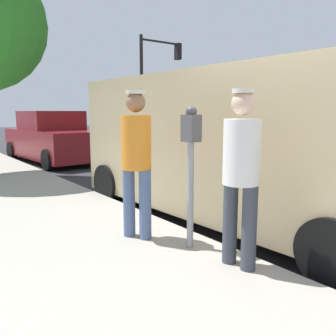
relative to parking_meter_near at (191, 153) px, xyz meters
name	(u,v)px	position (x,y,z in m)	size (l,w,h in m)	color
ground_plane	(315,250)	(-1.35, 0.68, -1.18)	(80.00, 80.00, 0.00)	#2D2D33
parking_meter_near	(191,153)	(0.00, 0.00, 0.00)	(0.14, 0.18, 1.52)	gray
pedestrian_in_white	(241,168)	(-0.06, 0.65, -0.08)	(0.34, 0.36, 1.66)	#383D47
pedestrian_in_orange	(136,155)	(0.30, -0.60, -0.06)	(0.34, 0.34, 1.69)	#4C608C
parked_van	(233,143)	(-1.50, -0.81, -0.03)	(2.31, 5.28, 2.15)	tan
parked_sedan_behind	(54,139)	(-1.53, -8.71, -0.43)	(2.14, 4.49, 1.65)	maroon
traffic_light_corner	(156,73)	(-7.74, -11.73, 2.34)	(2.48, 0.42, 5.20)	black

